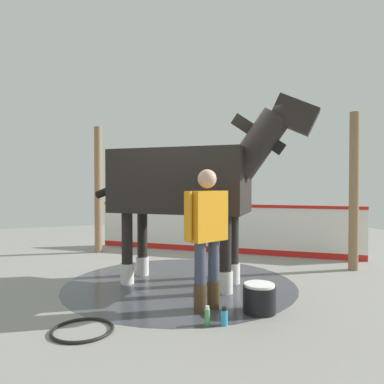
% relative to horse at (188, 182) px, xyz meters
% --- Properties ---
extents(ground_plane, '(16.00, 16.00, 0.02)m').
position_rel_horse_xyz_m(ground_plane, '(0.06, 0.27, -1.50)').
color(ground_plane, gray).
extents(wet_patch, '(3.38, 3.38, 0.00)m').
position_rel_horse_xyz_m(wet_patch, '(-0.10, 0.08, -1.49)').
color(wet_patch, '#42444C').
rests_on(wet_patch, ground).
extents(barrier_wall, '(4.39, 3.76, 1.04)m').
position_rel_horse_xyz_m(barrier_wall, '(1.55, 2.02, -1.01)').
color(barrier_wall, white).
rests_on(barrier_wall, ground).
extents(roof_post_near, '(0.16, 0.16, 2.69)m').
position_rel_horse_xyz_m(roof_post_near, '(2.93, -0.23, -0.15)').
color(roof_post_near, olive).
rests_on(roof_post_near, ground).
extents(roof_post_far, '(0.16, 0.16, 2.69)m').
position_rel_horse_xyz_m(roof_post_far, '(-0.90, 3.03, -0.15)').
color(roof_post_far, olive).
rests_on(roof_post_far, ground).
extents(horse, '(2.69, 2.34, 2.66)m').
position_rel_horse_xyz_m(horse, '(0.00, 0.00, 0.00)').
color(horse, black).
rests_on(horse, ground).
extents(handler, '(0.63, 0.36, 1.64)m').
position_rel_horse_xyz_m(handler, '(-0.20, -1.10, -0.55)').
color(handler, '#47331E').
rests_on(handler, ground).
extents(wash_bucket, '(0.38, 0.38, 0.33)m').
position_rel_horse_xyz_m(wash_bucket, '(0.33, -1.39, -1.33)').
color(wash_bucket, black).
rests_on(wash_bucket, ground).
extents(bottle_shampoo, '(0.07, 0.07, 0.19)m').
position_rel_horse_xyz_m(bottle_shampoo, '(-0.22, -1.58, -1.40)').
color(bottle_shampoo, '#3399CC').
rests_on(bottle_shampoo, ground).
extents(bottle_spray, '(0.06, 0.06, 0.20)m').
position_rel_horse_xyz_m(bottle_spray, '(-0.38, -1.50, -1.40)').
color(bottle_spray, '#4CA559').
rests_on(bottle_spray, ground).
extents(hose_coil, '(0.62, 0.62, 0.03)m').
position_rel_horse_xyz_m(hose_coil, '(-1.60, -1.19, -1.47)').
color(hose_coil, black).
rests_on(hose_coil, ground).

